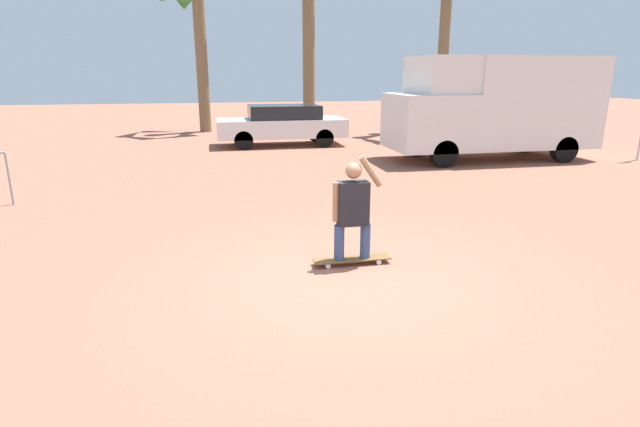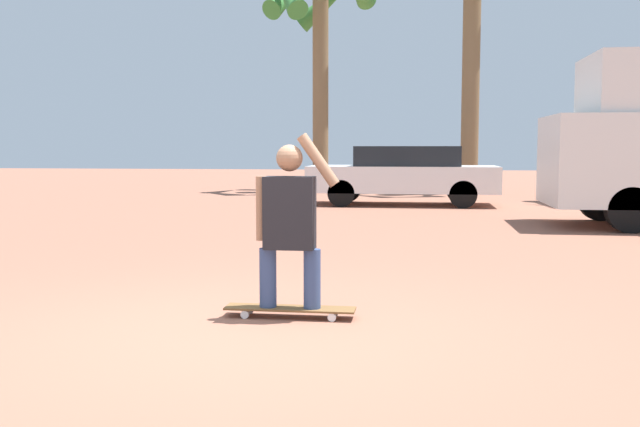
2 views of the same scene
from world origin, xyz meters
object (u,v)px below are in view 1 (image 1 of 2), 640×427
(person_skateboarder, at_px, (353,207))
(parked_car_white, at_px, (282,124))
(skateboard, at_px, (352,259))
(camper_van, at_px, (495,105))

(person_skateboarder, relative_size, parked_car_white, 0.31)
(skateboard, xyz_separation_m, camper_van, (6.51, 7.56, 1.56))
(skateboard, height_order, parked_car_white, parked_car_white)
(camper_van, bearing_deg, parked_car_white, 143.75)
(parked_car_white, bearing_deg, person_skateboarder, -93.23)
(skateboard, relative_size, parked_car_white, 0.24)
(skateboard, bearing_deg, camper_van, 49.28)
(skateboard, distance_m, camper_van, 10.10)
(camper_van, bearing_deg, person_skateboarder, -130.72)
(person_skateboarder, height_order, camper_van, camper_van)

